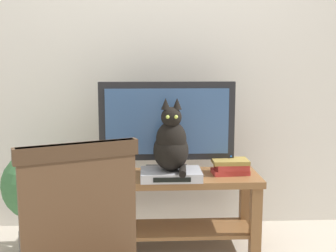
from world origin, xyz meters
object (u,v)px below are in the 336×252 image
at_px(tv, 167,124).
at_px(media_box, 171,174).
at_px(book_stack, 231,166).
at_px(potted_plant, 38,193).
at_px(tv_stand, 168,198).
at_px(cat, 171,144).

bearing_deg(tv, media_box, -84.11).
relative_size(book_stack, potted_plant, 0.35).
relative_size(media_box, book_stack, 1.56).
height_order(media_box, book_stack, book_stack).
relative_size(tv_stand, book_stack, 4.90).
relative_size(tv, cat, 1.93).
bearing_deg(tv, tv_stand, -90.02).
height_order(tv_stand, tv, tv).
relative_size(tv, book_stack, 3.62).
bearing_deg(cat, tv, 95.75).
distance_m(cat, book_stack, 0.46).
distance_m(tv_stand, cat, 0.41).
distance_m(media_box, potted_plant, 0.85).
xyz_separation_m(tv_stand, media_box, (0.02, -0.09, 0.19)).
bearing_deg(media_box, book_stack, 14.06).
height_order(tv, media_box, tv).
bearing_deg(potted_plant, cat, 1.61).
relative_size(tv_stand, potted_plant, 1.71).
distance_m(tv, media_box, 0.35).
height_order(tv, book_stack, tv).
bearing_deg(tv, potted_plant, -166.46).
bearing_deg(book_stack, media_box, -165.94).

